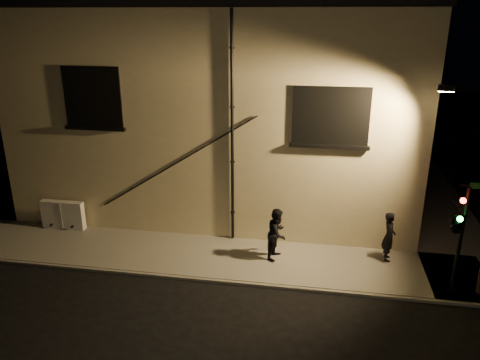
% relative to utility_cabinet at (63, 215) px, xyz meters
% --- Properties ---
extents(ground, '(90.00, 90.00, 0.00)m').
position_rel_utility_cabinet_xyz_m(ground, '(8.66, -2.70, -0.69)').
color(ground, black).
extents(sidewalk, '(21.00, 16.00, 0.12)m').
position_rel_utility_cabinet_xyz_m(sidewalk, '(9.88, 1.69, -0.63)').
color(sidewalk, slate).
rests_on(sidewalk, ground).
extents(building, '(16.20, 12.23, 8.80)m').
position_rel_utility_cabinet_xyz_m(building, '(5.66, 6.29, 3.71)').
color(building, beige).
rests_on(building, ground).
extents(utility_cabinet, '(1.75, 0.29, 1.15)m').
position_rel_utility_cabinet_xyz_m(utility_cabinet, '(0.00, 0.00, 0.00)').
color(utility_cabinet, white).
rests_on(utility_cabinet, sidewalk).
extents(pedestrian_a, '(0.43, 0.65, 1.78)m').
position_rel_utility_cabinet_xyz_m(pedestrian_a, '(12.49, -0.45, 0.31)').
color(pedestrian_a, black).
rests_on(pedestrian_a, sidewalk).
extents(pedestrian_b, '(0.92, 1.06, 1.84)m').
position_rel_utility_cabinet_xyz_m(pedestrian_b, '(8.67, -0.94, 0.34)').
color(pedestrian_b, black).
rests_on(pedestrian_b, sidewalk).
extents(traffic_signal, '(1.23, 2.11, 3.59)m').
position_rel_utility_cabinet_xyz_m(traffic_signal, '(14.05, -2.27, 1.85)').
color(traffic_signal, black).
rests_on(traffic_signal, sidewalk).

